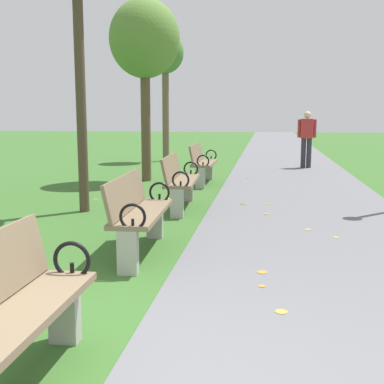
% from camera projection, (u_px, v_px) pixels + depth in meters
% --- Properties ---
extents(paved_walkway, '(3.12, 44.00, 0.02)m').
position_uv_depth(paved_walkway, '(282.00, 153.00, 20.15)').
color(paved_walkway, slate).
rests_on(paved_walkway, ground).
extents(park_bench_1, '(0.48, 1.60, 0.90)m').
position_uv_depth(park_bench_1, '(0.00, 318.00, 2.72)').
color(park_bench_1, '#7A664C').
rests_on(park_bench_1, ground).
extents(park_bench_2, '(0.53, 1.62, 0.90)m').
position_uv_depth(park_bench_2, '(138.00, 212.00, 5.63)').
color(park_bench_2, '#7A664C').
rests_on(park_bench_2, ground).
extents(park_bench_3, '(0.55, 1.62, 0.90)m').
position_uv_depth(park_bench_3, '(179.00, 180.00, 8.30)').
color(park_bench_3, '#7A664C').
rests_on(park_bench_3, ground).
extents(park_bench_4, '(0.48, 1.60, 0.90)m').
position_uv_depth(park_bench_4, '(202.00, 162.00, 11.26)').
color(park_bench_4, '#7A664C').
rests_on(park_bench_4, ground).
extents(tree_2, '(1.61, 1.61, 4.15)m').
position_uv_depth(tree_2, '(145.00, 41.00, 11.33)').
color(tree_2, brown).
rests_on(tree_2, ground).
extents(tree_3, '(1.20, 1.20, 4.19)m').
position_uv_depth(tree_3, '(165.00, 57.00, 16.17)').
color(tree_3, brown).
rests_on(tree_3, ground).
extents(pedestrian_walking, '(0.53, 0.25, 1.62)m').
position_uv_depth(pedestrian_walking, '(307.00, 136.00, 14.35)').
color(pedestrian_walking, '#2D2D38').
rests_on(pedestrian_walking, paved_walkway).
extents(scattered_leaves, '(5.29, 11.72, 0.02)m').
position_uv_depth(scattered_leaves, '(198.00, 231.00, 6.73)').
color(scattered_leaves, brown).
rests_on(scattered_leaves, ground).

